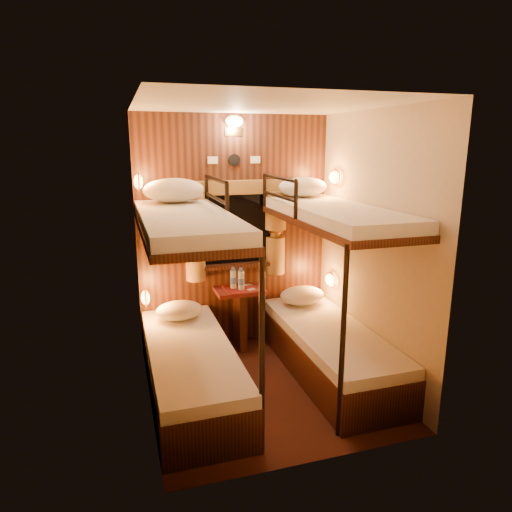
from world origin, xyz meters
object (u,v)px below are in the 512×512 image
object	(u,v)px
bunk_left	(190,333)
table	(240,310)
bunk_right	(330,317)
bottle_right	(241,280)
bottle_left	(233,279)

from	to	relation	value
bunk_left	table	distance (m)	1.02
bunk_left	bunk_right	bearing A→B (deg)	0.00
bunk_right	table	size ratio (longest dim) A/B	2.90
bunk_right	bottle_right	bearing A→B (deg)	130.40
bunk_right	table	bearing A→B (deg)	129.67
bunk_left	table	xyz separation A→B (m)	(0.65, 0.78, -0.14)
bunk_left	bottle_left	world-z (taller)	bunk_left
table	bottle_right	xyz separation A→B (m)	(0.01, -0.03, 0.33)
bunk_right	bottle_right	size ratio (longest dim) A/B	8.22
bunk_left	bottle_right	bearing A→B (deg)	48.87
bunk_left	bunk_right	world-z (taller)	same
bunk_left	table	world-z (taller)	bunk_left
bunk_right	bunk_left	bearing A→B (deg)	180.00
table	bottle_left	xyz separation A→B (m)	(-0.06, 0.04, 0.33)
bunk_left	bottle_left	xyz separation A→B (m)	(0.59, 0.82, 0.19)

